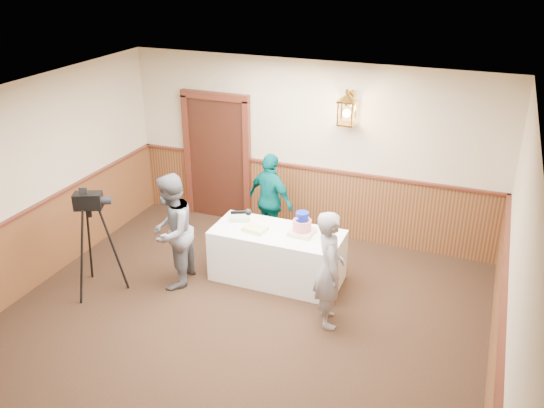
% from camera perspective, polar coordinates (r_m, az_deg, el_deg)
% --- Properties ---
extents(ground, '(7.00, 7.00, 0.00)m').
position_cam_1_polar(ground, '(6.88, -6.01, -15.01)').
color(ground, black).
rests_on(ground, ground).
extents(room_shell, '(6.02, 7.02, 2.81)m').
position_cam_1_polar(room_shell, '(6.41, -5.18, -1.92)').
color(room_shell, beige).
rests_on(room_shell, ground).
extents(display_table, '(1.80, 0.80, 0.75)m').
position_cam_1_polar(display_table, '(8.07, 0.53, -5.11)').
color(display_table, white).
rests_on(display_table, ground).
extents(tiered_cake, '(0.33, 0.33, 0.33)m').
position_cam_1_polar(tiered_cake, '(7.77, 3.00, -2.16)').
color(tiered_cake, beige).
rests_on(tiered_cake, display_table).
extents(sheet_cake_yellow, '(0.33, 0.27, 0.06)m').
position_cam_1_polar(sheet_cake_yellow, '(7.90, -1.69, -2.46)').
color(sheet_cake_yellow, '#D4D982').
rests_on(sheet_cake_yellow, display_table).
extents(sheet_cake_green, '(0.35, 0.31, 0.07)m').
position_cam_1_polar(sheet_cake_green, '(8.22, -3.18, -1.33)').
color(sheet_cake_green, '#96CA8F').
rests_on(sheet_cake_green, display_table).
extents(interviewer, '(1.54, 0.87, 1.62)m').
position_cam_1_polar(interviewer, '(7.88, -9.93, -2.70)').
color(interviewer, slate).
rests_on(interviewer, ground).
extents(baker, '(0.57, 0.66, 1.53)m').
position_cam_1_polar(baker, '(7.03, 5.71, -6.44)').
color(baker, gray).
rests_on(baker, ground).
extents(assistant_p, '(0.95, 0.68, 1.50)m').
position_cam_1_polar(assistant_p, '(8.82, -0.13, 0.36)').
color(assistant_p, '#025A5A').
rests_on(assistant_p, ground).
extents(tv_camera_rig, '(0.56, 0.53, 1.44)m').
position_cam_1_polar(tv_camera_rig, '(8.05, -17.14, -4.18)').
color(tv_camera_rig, black).
rests_on(tv_camera_rig, ground).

